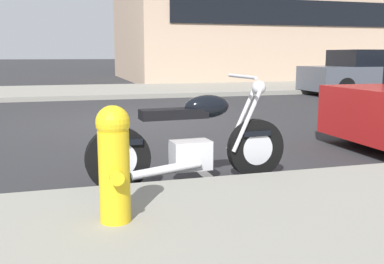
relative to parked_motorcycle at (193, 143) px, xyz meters
The scene contains 5 objects.
ground_plane 4.44m from the parked_motorcycle, 87.07° to the left, with size 260.00×260.00×0.00m, color #28282B.
parking_stall_stripe 0.62m from the parked_motorcycle, 60.28° to the left, with size 0.12×2.20×0.01m, color silver.
parked_motorcycle is the anchor object (origin of this frame).
car_opposite_curb 12.13m from the parked_motorcycle, 44.53° to the left, with size 4.45×1.89×1.48m.
fire_hydrant 1.55m from the parked_motorcycle, 127.42° to the right, with size 0.24×0.36×0.84m.
Camera 1 is at (-1.48, -8.71, 1.32)m, focal length 41.44 mm.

